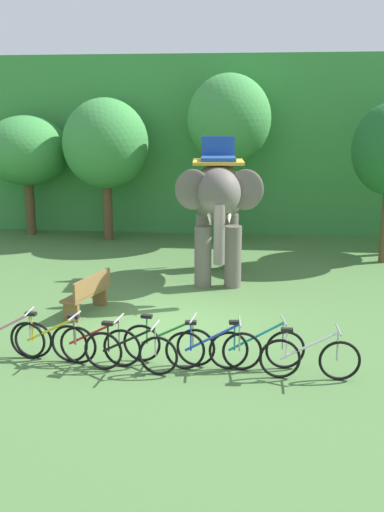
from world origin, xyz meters
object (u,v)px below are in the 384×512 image
at_px(tree_center_right, 229,120).
at_px(bike_white, 309,358).
at_px(wooden_bench, 88,293).
at_px(tree_center, 106,144).
at_px(bike_teal, 257,348).
at_px(bike_red, 95,344).
at_px(elephant, 218,199).
at_px(bike_yellow, 52,341).
at_px(tree_left, 27,151).
at_px(bike_black, 130,352).
at_px(bike_pink, 6,338).
at_px(bike_green, 168,344).
at_px(bike_blue, 213,349).

bearing_deg(tree_center_right, bike_white, -79.93).
bearing_deg(tree_center_right, wooden_bench, -109.09).
bearing_deg(tree_center, bike_white, -60.33).
distance_m(bike_teal, bike_white, 0.95).
bearing_deg(tree_center_right, bike_red, -99.84).
height_order(elephant, bike_yellow, elephant).
xyz_separation_m(tree_left, bike_teal, (8.31, -11.09, -2.65)).
bearing_deg(bike_black, wooden_bench, 117.88).
height_order(elephant, bike_red, elephant).
relative_size(tree_left, tree_center, 0.88).
bearing_deg(elephant, bike_white, -71.71).
distance_m(tree_center, bike_pink, 10.86).
distance_m(bike_yellow, bike_teal, 3.69).
relative_size(bike_pink, bike_green, 1.00).
bearing_deg(bike_teal, bike_white, -20.19).
height_order(tree_center_right, wooden_bench, tree_center_right).
distance_m(bike_pink, bike_green, 3.00).
bearing_deg(tree_center, bike_green, -70.58).
relative_size(tree_left, bike_teal, 2.52).
xyz_separation_m(bike_red, bike_green, (1.30, 0.16, 0.00)).
relative_size(elephant, bike_yellow, 2.47).
height_order(bike_black, bike_white, same).
bearing_deg(tree_center, bike_teal, -63.32).
distance_m(bike_yellow, bike_white, 4.59).
bearing_deg(tree_left, bike_white, -51.13).
bearing_deg(tree_left, tree_center, -12.08).
distance_m(bike_blue, bike_teal, 0.77).
relative_size(tree_center, elephant, 1.16).
bearing_deg(bike_white, bike_blue, 172.80).
xyz_separation_m(tree_left, wooden_bench, (4.54, -8.48, -2.56)).
bearing_deg(tree_center, bike_yellow, -81.60).
bearing_deg(bike_teal, bike_green, 178.17).
bearing_deg(bike_green, bike_teal, -1.83).
bearing_deg(elephant, bike_yellow, -115.02).
relative_size(tree_center, bike_pink, 2.85).
bearing_deg(bike_black, bike_green, 35.61).
relative_size(bike_black, bike_green, 1.00).
height_order(bike_red, bike_blue, same).
relative_size(bike_pink, bike_white, 1.00).
bearing_deg(bike_teal, bike_pink, 179.98).
xyz_separation_m(bike_green, bike_teal, (1.58, -0.05, 0.00)).
distance_m(tree_left, bike_pink, 12.00).
xyz_separation_m(tree_center_right, bike_black, (-1.15, -10.90, -3.76)).
xyz_separation_m(bike_blue, bike_teal, (0.76, 0.12, 0.00)).
bearing_deg(bike_red, elephant, 72.32).
height_order(tree_left, bike_blue, tree_left).
distance_m(bike_yellow, bike_green, 2.12).
distance_m(bike_pink, bike_black, 2.43).
height_order(elephant, bike_teal, elephant).
relative_size(tree_left, bike_blue, 2.51).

